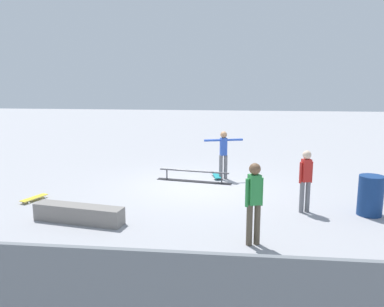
{
  "coord_description": "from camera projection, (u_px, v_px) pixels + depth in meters",
  "views": [
    {
      "loc": [
        -1.15,
        11.65,
        3.21
      ],
      "look_at": [
        0.19,
        -0.08,
        1.0
      ],
      "focal_mm": 37.3,
      "sensor_mm": 36.0,
      "label": 1
    }
  ],
  "objects": [
    {
      "name": "bystander_red_shirt",
      "position": [
        306.0,
        178.0,
        9.61
      ],
      "size": [
        0.35,
        0.23,
        1.53
      ],
      "rotation": [
        0.0,
        0.0,
        0.32
      ],
      "color": "slate",
      "rests_on": "ground_plane"
    },
    {
      "name": "ground_plane",
      "position": [
        198.0,
        186.0,
        12.1
      ],
      "size": [
        60.0,
        60.0,
        0.0
      ],
      "primitive_type": "plane",
      "color": "#9E9EA3"
    },
    {
      "name": "bystander_green_shirt",
      "position": [
        254.0,
        199.0,
        7.68
      ],
      "size": [
        0.37,
        0.26,
        1.64
      ],
      "rotation": [
        0.0,
        0.0,
        3.53
      ],
      "color": "brown",
      "rests_on": "ground_plane"
    },
    {
      "name": "trash_bin",
      "position": [
        370.0,
        195.0,
        9.48
      ],
      "size": [
        0.58,
        0.58,
        0.96
      ],
      "primitive_type": "cylinder",
      "color": "navy",
      "rests_on": "ground_plane"
    },
    {
      "name": "skater_main",
      "position": [
        223.0,
        152.0,
        12.82
      ],
      "size": [
        1.24,
        0.42,
        1.57
      ],
      "rotation": [
        0.0,
        0.0,
        0.28
      ],
      "color": "slate",
      "rests_on": "ground_plane"
    },
    {
      "name": "loose_skateboard_yellow",
      "position": [
        34.0,
        198.0,
        10.68
      ],
      "size": [
        0.46,
        0.82,
        0.09
      ],
      "rotation": [
        0.0,
        0.0,
        1.22
      ],
      "color": "yellow",
      "rests_on": "ground_plane"
    },
    {
      "name": "grind_rail",
      "position": [
        194.0,
        177.0,
        12.65
      ],
      "size": [
        2.44,
        0.66,
        0.36
      ],
      "rotation": [
        0.0,
        0.0,
        -0.18
      ],
      "color": "black",
      "rests_on": "ground_plane"
    },
    {
      "name": "skate_ledge",
      "position": [
        79.0,
        214.0,
        9.05
      ],
      "size": [
        2.16,
        0.77,
        0.4
      ],
      "primitive_type": "cube",
      "rotation": [
        0.0,
        0.0,
        -0.17
      ],
      "color": "gray",
      "rests_on": "ground_plane"
    },
    {
      "name": "skateboard_main",
      "position": [
        217.0,
        176.0,
        13.15
      ],
      "size": [
        0.37,
        0.82,
        0.09
      ],
      "rotation": [
        0.0,
        0.0,
        1.76
      ],
      "color": "teal",
      "rests_on": "ground_plane"
    }
  ]
}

